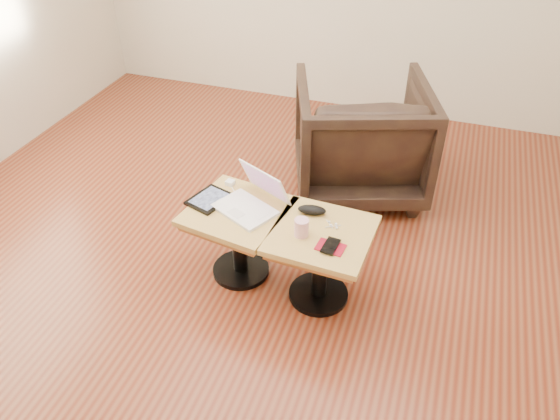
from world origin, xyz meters
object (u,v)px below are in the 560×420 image
(side_table_left, at_px, (238,226))
(side_table_right, at_px, (321,249))
(striped_cup, at_px, (301,227))
(armchair, at_px, (360,138))
(laptop, at_px, (252,200))

(side_table_left, xyz_separation_m, side_table_right, (0.47, -0.04, 0.00))
(striped_cup, xyz_separation_m, armchair, (0.06, 1.15, -0.11))
(side_table_right, bearing_deg, laptop, 171.37)
(side_table_right, xyz_separation_m, armchair, (-0.03, 1.10, 0.05))
(striped_cup, distance_m, armchair, 1.16)
(laptop, bearing_deg, striped_cup, 2.59)
(side_table_right, distance_m, laptop, 0.44)
(side_table_right, height_order, laptop, laptop)
(side_table_left, relative_size, laptop, 1.38)
(laptop, height_order, striped_cup, laptop)
(side_table_right, distance_m, striped_cup, 0.19)
(laptop, bearing_deg, side_table_left, -120.84)
(laptop, relative_size, armchair, 0.48)
(side_table_left, bearing_deg, side_table_right, 3.62)
(side_table_left, distance_m, laptop, 0.17)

